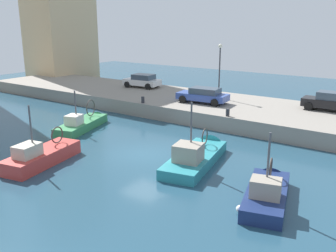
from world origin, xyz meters
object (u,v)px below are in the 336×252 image
(fishing_boat_green, at_px, (84,127))
(fishing_boat_navy, at_px, (267,196))
(fishing_boat_red, at_px, (46,160))
(parked_car_white, at_px, (142,81))
(mooring_bollard_south, at_px, (228,113))
(parked_car_black, at_px, (330,101))
(parked_car_blue, at_px, (203,95))
(quay_streetlamp, at_px, (220,62))
(fishing_boat_teal, at_px, (197,160))
(mooring_bollard_mid, at_px, (143,100))

(fishing_boat_green, bearing_deg, fishing_boat_navy, -102.07)
(fishing_boat_navy, height_order, fishing_boat_red, fishing_boat_red)
(parked_car_white, bearing_deg, mooring_bollard_south, -115.16)
(parked_car_black, bearing_deg, parked_car_blue, 108.51)
(fishing_boat_green, relative_size, quay_streetlamp, 1.32)
(fishing_boat_teal, relative_size, quay_streetlamp, 1.48)
(fishing_boat_red, relative_size, mooring_bollard_south, 10.85)
(fishing_boat_green, bearing_deg, mooring_bollard_south, -60.46)
(fishing_boat_red, relative_size, parked_car_blue, 1.33)
(fishing_boat_red, relative_size, quay_streetlamp, 1.24)
(parked_car_white, relative_size, mooring_bollard_mid, 7.22)
(fishing_boat_navy, bearing_deg, quay_streetlamp, 35.11)
(parked_car_white, distance_m, parked_car_blue, 9.61)
(mooring_bollard_mid, bearing_deg, parked_car_black, -65.65)
(fishing_boat_navy, height_order, mooring_bollard_mid, fishing_boat_navy)
(parked_car_black, bearing_deg, mooring_bollard_mid, 114.35)
(parked_car_white, relative_size, parked_car_blue, 0.89)
(parked_car_blue, distance_m, mooring_bollard_mid, 5.18)
(parked_car_black, height_order, parked_car_white, parked_car_black)
(fishing_boat_green, relative_size, fishing_boat_teal, 0.89)
(parked_car_black, bearing_deg, fishing_boat_teal, 161.23)
(fishing_boat_red, height_order, quay_streetlamp, quay_streetlamp)
(fishing_boat_red, bearing_deg, fishing_boat_navy, -76.66)
(parked_car_white, relative_size, mooring_bollard_south, 7.22)
(fishing_boat_green, xyz_separation_m, parked_car_white, (11.46, 3.40, 1.82))
(fishing_boat_navy, distance_m, parked_car_white, 24.49)
(parked_car_black, xyz_separation_m, quay_streetlamp, (-0.56, 9.43, 2.51))
(fishing_boat_red, xyz_separation_m, mooring_bollard_south, (11.73, -5.88, 1.37))
(parked_car_black, xyz_separation_m, mooring_bollard_mid, (-6.21, 13.72, -0.47))
(fishing_boat_green, bearing_deg, fishing_boat_teal, -96.33)
(quay_streetlamp, bearing_deg, fishing_boat_navy, -144.89)
(fishing_boat_green, height_order, mooring_bollard_mid, fishing_boat_green)
(parked_car_blue, distance_m, mooring_bollard_south, 4.88)
(parked_car_blue, distance_m, quay_streetlamp, 3.68)
(fishing_boat_red, bearing_deg, mooring_bollard_south, -26.63)
(fishing_boat_teal, xyz_separation_m, quay_streetlamp, (12.25, 5.08, 4.33))
(fishing_boat_teal, xyz_separation_m, mooring_bollard_mid, (6.60, 9.36, 1.35))
(parked_car_white, distance_m, mooring_bollard_mid, 7.83)
(fishing_boat_navy, distance_m, fishing_boat_teal, 5.55)
(fishing_boat_navy, xyz_separation_m, parked_car_blue, (11.82, 10.26, 1.78))
(parked_car_black, relative_size, mooring_bollard_mid, 7.32)
(fishing_boat_green, xyz_separation_m, fishing_boat_teal, (-1.21, -10.88, 0.03))
(fishing_boat_red, height_order, parked_car_white, fishing_boat_red)
(fishing_boat_teal, height_order, quay_streetlamp, quay_streetlamp)
(parked_car_blue, relative_size, mooring_bollard_south, 8.15)
(fishing_boat_green, bearing_deg, parked_car_white, 16.54)
(fishing_boat_green, distance_m, parked_car_white, 12.09)
(fishing_boat_green, distance_m, fishing_boat_red, 7.31)
(fishing_boat_red, distance_m, parked_car_black, 21.44)
(fishing_boat_teal, distance_m, parked_car_black, 13.65)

